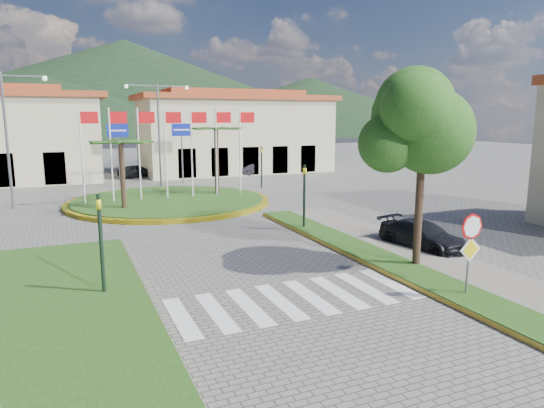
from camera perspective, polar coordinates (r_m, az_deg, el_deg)
name	(u,v)px	position (r m, az deg, el deg)	size (l,w,h in m)	color
ground	(369,359)	(11.82, 11.30, -17.48)	(160.00, 160.00, 0.00)	slate
sidewalk_right	(492,291)	(16.92, 24.46, -9.27)	(4.00, 28.00, 0.15)	gray
verge_right	(463,296)	(16.08, 21.55, -10.01)	(1.60, 28.00, 0.18)	#214513
median_left	(58,306)	(15.49, -23.83, -10.96)	(5.00, 14.00, 0.18)	#214513
crosswalk	(292,299)	(14.96, 2.40, -11.14)	(8.00, 3.00, 0.01)	silver
roundabout_island	(169,201)	(31.57, -11.98, 0.39)	(12.70, 12.70, 6.00)	yellow
stop_sign	(470,242)	(15.64, 22.31, -4.11)	(0.80, 0.11, 2.65)	slate
deciduous_tree	(423,125)	(17.82, 17.39, 8.87)	(3.60, 3.60, 6.80)	black
traffic_light_left	(101,236)	(15.45, -19.51, -3.51)	(0.15, 0.18, 3.20)	black
traffic_light_right	(304,191)	(23.37, 3.82, 1.56)	(0.15, 0.18, 3.20)	black
traffic_light_far	(261,163)	(37.46, -1.25, 4.86)	(0.18, 0.15, 3.20)	black
direction_sign_west	(118,142)	(39.75, -17.65, 6.99)	(1.60, 0.14, 5.20)	slate
direction_sign_east	(182,141)	(40.57, -10.56, 7.35)	(1.60, 0.14, 5.20)	slate
street_lamp_centre	(159,129)	(39.18, -13.17, 8.57)	(4.80, 0.16, 8.00)	slate
street_lamp_west	(6,133)	(32.66, -28.80, 7.30)	(4.80, 0.16, 8.00)	slate
building_right	(235,132)	(49.25, -4.42, 8.41)	(19.08, 9.54, 8.05)	beige
hill_far_mid	(126,87)	(170.10, -16.76, 13.04)	(180.00, 180.00, 30.00)	black
hill_far_east	(310,106)	(162.49, 4.55, 11.47)	(120.00, 120.00, 18.00)	black
hill_near_back	(41,106)	(138.60, -25.52, 10.32)	(110.00, 110.00, 16.00)	black
car_dark_a	(137,171)	(45.86, -15.59, 3.78)	(1.40, 3.49, 1.19)	black
car_dark_b	(257,169)	(46.12, -1.80, 4.15)	(1.20, 3.44, 1.13)	black
car_side_right	(423,235)	(21.21, 17.31, -3.53)	(1.63, 4.00, 1.16)	black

